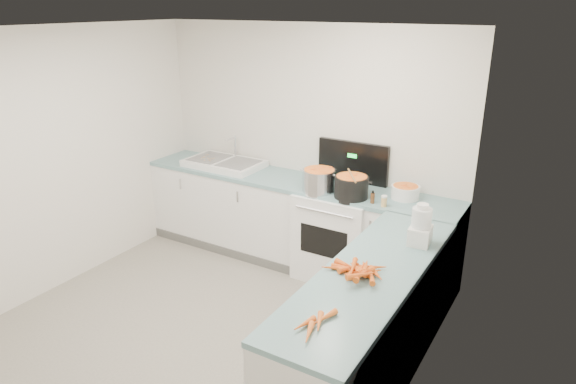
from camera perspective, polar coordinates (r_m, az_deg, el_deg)
The scene contains 19 objects.
floor at distance 4.57m, azimuth -10.79°, elevation -15.99°, with size 3.50×4.00×0.00m, color gray, non-canonical shape.
ceiling at distance 3.71m, azimuth -13.42°, elevation 17.03°, with size 3.50×4.00×0.00m, color silver, non-canonical shape.
wall_back at distance 5.52m, azimuth 2.14°, elevation 5.29°, with size 3.50×2.50×0.00m, color silver, non-canonical shape.
wall_left at distance 5.27m, azimuth -26.19°, elevation 2.45°, with size 4.00×2.50×0.00m, color silver, non-canonical shape.
wall_right at distance 3.14m, azimuth 12.59°, elevation -7.29°, with size 4.00×2.50×0.00m, color silver, non-canonical shape.
counter_back at distance 5.53m, azimuth 0.53°, elevation -3.23°, with size 3.50×0.62×0.94m.
counter_right at distance 3.87m, azimuth 8.85°, elevation -14.78°, with size 0.62×2.20×0.94m.
stove at distance 5.28m, azimuth 5.61°, elevation -4.45°, with size 0.76×0.65×1.36m.
sink at distance 5.83m, azimuth -7.11°, elevation 3.20°, with size 0.86×0.52×0.31m.
steel_pot at distance 5.02m, azimuth 3.46°, elevation 1.20°, with size 0.33×0.33×0.24m, color silver.
black_pot at distance 4.88m, azimuth 7.05°, elevation 0.45°, with size 0.32×0.32×0.23m, color black.
wooden_spoon at distance 4.84m, azimuth 7.11°, elevation 1.84°, with size 0.02×0.02×0.40m, color #AD7A47.
mixing_bowl at distance 4.96m, azimuth 12.90°, elevation -0.00°, with size 0.27×0.27×0.12m, color white.
extract_bottle at distance 4.78m, azimuth 9.38°, elevation -0.69°, with size 0.04×0.04×0.10m, color #593319.
spice_jar at distance 4.72m, azimuth 10.62°, elevation -1.09°, with size 0.05×0.05×0.09m, color #E5B266.
food_processor at distance 4.02m, azimuth 14.54°, elevation -3.78°, with size 0.18×0.21×0.33m.
carrot_pile at distance 3.55m, azimuth 7.87°, elevation -8.59°, with size 0.45×0.38×0.08m.
peeled_carrots at distance 3.02m, azimuth 3.01°, elevation -14.40°, with size 0.16×0.36×0.04m.
peelings at distance 5.91m, azimuth -8.68°, elevation 3.74°, with size 0.22×0.28×0.01m.
Camera 1 is at (2.56, -2.67, 2.68)m, focal length 32.00 mm.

